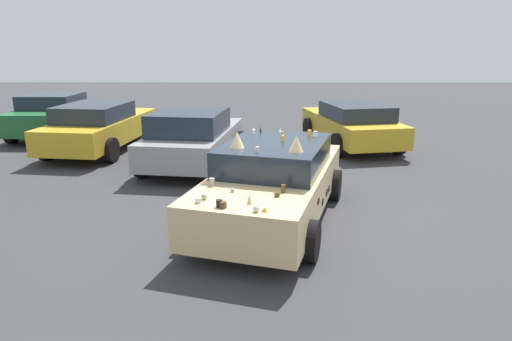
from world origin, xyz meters
TOP-DOWN VIEW (x-y plane):
  - ground_plane at (0.00, 0.00)m, footprint 60.00×60.00m
  - art_car_decorated at (0.02, -0.01)m, footprint 4.74×2.94m
  - parked_sedan_behind_right at (7.57, 7.05)m, footprint 4.08×2.10m
  - parked_sedan_behind_left at (5.39, 4.84)m, footprint 4.67×2.42m
  - parked_sedan_far_right at (6.00, -2.57)m, footprint 4.61×2.62m
  - parked_sedan_far_left at (3.65, 1.90)m, footprint 4.24×2.46m

SIDE VIEW (x-z plane):
  - ground_plane at x=0.00m, z-range 0.00..0.00m
  - parked_sedan_far_right at x=6.00m, z-range 0.03..1.34m
  - parked_sedan_behind_left at x=5.39m, z-range 0.02..1.40m
  - art_car_decorated at x=0.02m, z-range -0.11..1.53m
  - parked_sedan_behind_right at x=7.57m, z-range 0.01..1.43m
  - parked_sedan_far_left at x=3.65m, z-range 0.01..1.45m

